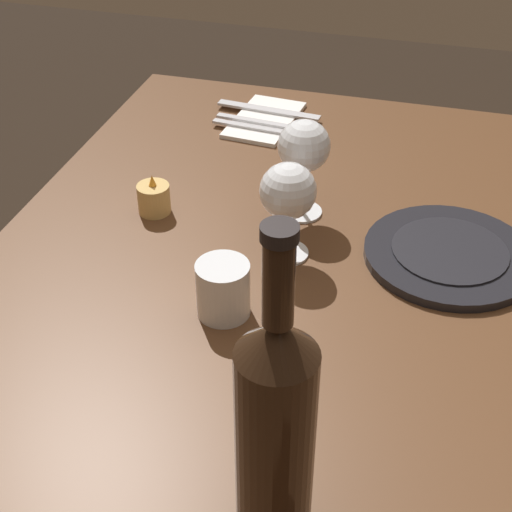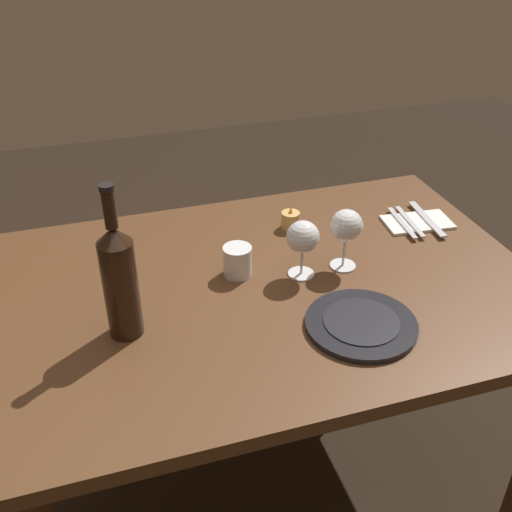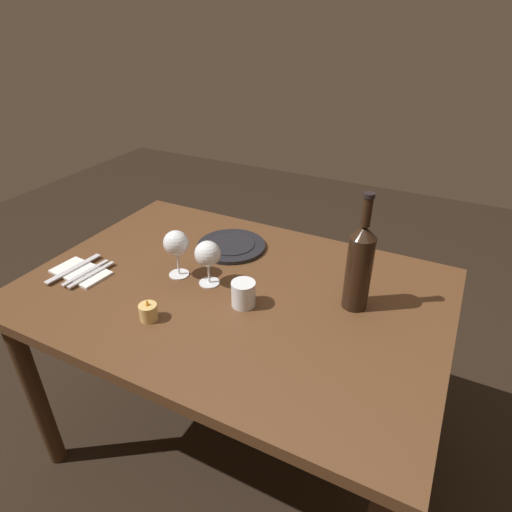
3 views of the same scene
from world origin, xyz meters
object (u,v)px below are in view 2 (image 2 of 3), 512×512
object	(u,v)px
table_knife	(427,219)
water_tumbler	(237,262)
wine_glass_right	(346,227)
folded_napkin	(417,222)
votive_candle	(290,221)
fork_outer	(402,223)
fork_inner	(410,221)
dinner_plate	(361,324)
wine_glass_left	(303,238)
wine_bottle	(120,279)

from	to	relation	value
table_knife	water_tumbler	bearing A→B (deg)	-170.98
wine_glass_right	folded_napkin	size ratio (longest dim) A/B	0.81
votive_candle	fork_outer	size ratio (longest dim) A/B	0.37
wine_glass_right	fork_inner	distance (m)	0.32
fork_inner	table_knife	xyz separation A→B (m)	(0.06, 0.00, 0.00)
table_knife	dinner_plate	bearing A→B (deg)	-135.96
wine_glass_right	dinner_plate	size ratio (longest dim) A/B	0.64
wine_glass_left	water_tumbler	size ratio (longest dim) A/B	1.93
wine_glass_right	wine_bottle	world-z (taller)	wine_bottle
wine_bottle	fork_outer	size ratio (longest dim) A/B	1.97
fork_inner	wine_bottle	bearing A→B (deg)	-164.00
wine_glass_left	dinner_plate	bearing A→B (deg)	-77.33
votive_candle	fork_inner	xyz separation A→B (m)	(0.33, -0.09, -0.01)
wine_glass_left	votive_candle	xyz separation A→B (m)	(0.06, 0.23, -0.08)
wine_glass_left	wine_glass_right	world-z (taller)	wine_glass_right
dinner_plate	table_knife	size ratio (longest dim) A/B	1.18
wine_glass_right	dinner_plate	xyz separation A→B (m)	(-0.06, -0.24, -0.11)
wine_bottle	water_tumbler	bearing A→B (deg)	26.19
water_tumbler	dinner_plate	distance (m)	0.35
wine_glass_left	votive_candle	size ratio (longest dim) A/B	2.24
votive_candle	folded_napkin	bearing A→B (deg)	-13.67
wine_glass_left	fork_inner	size ratio (longest dim) A/B	0.83
dinner_plate	table_knife	bearing A→B (deg)	44.04
votive_candle	table_knife	bearing A→B (deg)	-12.64
folded_napkin	table_knife	distance (m)	0.03
wine_bottle	fork_inner	world-z (taller)	wine_bottle
wine_bottle	table_knife	world-z (taller)	wine_bottle
dinner_plate	table_knife	distance (m)	0.54
water_tumbler	wine_bottle	bearing A→B (deg)	-153.81
wine_glass_left	dinner_plate	distance (m)	0.26
votive_candle	dinner_plate	xyz separation A→B (m)	(-0.00, -0.46, -0.02)
dinner_plate	fork_outer	xyz separation A→B (m)	(0.31, 0.38, 0.00)
wine_glass_right	table_knife	distance (m)	0.37
fork_outer	folded_napkin	bearing A→B (deg)	0.00
votive_candle	fork_inner	distance (m)	0.34
fork_inner	fork_outer	bearing A→B (deg)	180.00
wine_glass_right	votive_candle	bearing A→B (deg)	104.67
votive_candle	table_knife	xyz separation A→B (m)	(0.39, -0.09, -0.01)
water_tumbler	folded_napkin	bearing A→B (deg)	9.49
fork_inner	wine_glass_right	bearing A→B (deg)	-152.66
votive_candle	wine_bottle	bearing A→B (deg)	-146.98
fork_outer	votive_candle	bearing A→B (deg)	164.20
dinner_plate	fork_outer	size ratio (longest dim) A/B	1.38
wine_glass_left	votive_candle	bearing A→B (deg)	76.42
wine_glass_left	fork_outer	world-z (taller)	wine_glass_left
table_knife	votive_candle	bearing A→B (deg)	167.36
wine_glass_left	water_tumbler	xyz separation A→B (m)	(-0.15, 0.05, -0.07)
wine_glass_right	votive_candle	distance (m)	0.25
table_knife	wine_glass_left	bearing A→B (deg)	-161.98
fork_outer	dinner_plate	bearing A→B (deg)	-129.40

